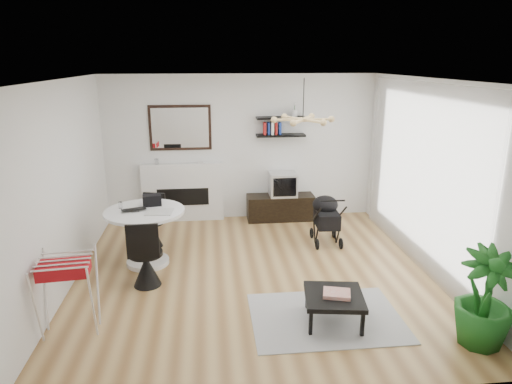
{
  "coord_description": "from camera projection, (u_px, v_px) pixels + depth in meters",
  "views": [
    {
      "loc": [
        -0.61,
        -5.88,
        2.95
      ],
      "look_at": [
        0.06,
        0.4,
        1.1
      ],
      "focal_mm": 32.0,
      "sensor_mm": 36.0,
      "label": 1
    }
  ],
  "objects": [
    {
      "name": "floor",
      "position": [
        255.0,
        274.0,
        6.5
      ],
      "size": [
        5.0,
        5.0,
        0.0
      ],
      "primitive_type": "plane",
      "color": "olive",
      "rests_on": "ground"
    },
    {
      "name": "ceiling",
      "position": [
        254.0,
        80.0,
        5.74
      ],
      "size": [
        5.0,
        5.0,
        0.0
      ],
      "primitive_type": "plane",
      "color": "white",
      "rests_on": "wall_back"
    },
    {
      "name": "wall_back",
      "position": [
        241.0,
        148.0,
        8.5
      ],
      "size": [
        5.0,
        0.0,
        5.0
      ],
      "primitive_type": "plane",
      "rotation": [
        1.57,
        0.0,
        0.0
      ],
      "color": "white",
      "rests_on": "floor"
    },
    {
      "name": "wall_left",
      "position": [
        62.0,
        188.0,
        5.86
      ],
      "size": [
        0.0,
        5.0,
        5.0
      ],
      "primitive_type": "plane",
      "rotation": [
        1.57,
        0.0,
        1.57
      ],
      "color": "white",
      "rests_on": "floor"
    },
    {
      "name": "wall_right",
      "position": [
        432.0,
        178.0,
        6.37
      ],
      "size": [
        0.0,
        5.0,
        5.0
      ],
      "primitive_type": "plane",
      "rotation": [
        1.57,
        0.0,
        -1.57
      ],
      "color": "white",
      "rests_on": "floor"
    },
    {
      "name": "sheer_curtain",
      "position": [
        419.0,
        175.0,
        6.55
      ],
      "size": [
        0.04,
        3.6,
        2.6
      ],
      "primitive_type": "cube",
      "color": "white",
      "rests_on": "wall_right"
    },
    {
      "name": "fireplace",
      "position": [
        183.0,
        185.0,
        8.51
      ],
      "size": [
        1.5,
        0.17,
        2.16
      ],
      "color": "white",
      "rests_on": "floor"
    },
    {
      "name": "shelf_lower",
      "position": [
        281.0,
        135.0,
        8.38
      ],
      "size": [
        0.9,
        0.25,
        0.04
      ],
      "primitive_type": "cube",
      "color": "black",
      "rests_on": "wall_back"
    },
    {
      "name": "shelf_upper",
      "position": [
        281.0,
        118.0,
        8.29
      ],
      "size": [
        0.9,
        0.25,
        0.04
      ],
      "primitive_type": "cube",
      "color": "black",
      "rests_on": "wall_back"
    },
    {
      "name": "pendant_lamp",
      "position": [
        303.0,
        120.0,
        6.25
      ],
      "size": [
        0.9,
        0.9,
        0.1
      ],
      "primitive_type": null,
      "color": "tan",
      "rests_on": "ceiling"
    },
    {
      "name": "tv_console",
      "position": [
        280.0,
        207.0,
        8.67
      ],
      "size": [
        1.26,
        0.44,
        0.47
      ],
      "primitive_type": "cube",
      "color": "black",
      "rests_on": "floor"
    },
    {
      "name": "crt_tv",
      "position": [
        283.0,
        184.0,
        8.54
      ],
      "size": [
        0.5,
        0.44,
        0.44
      ],
      "color": "silver",
      "rests_on": "tv_console"
    },
    {
      "name": "dining_table",
      "position": [
        146.0,
        229.0,
        6.68
      ],
      "size": [
        1.16,
        1.16,
        0.84
      ],
      "color": "white",
      "rests_on": "floor"
    },
    {
      "name": "laptop",
      "position": [
        134.0,
        211.0,
        6.52
      ],
      "size": [
        0.4,
        0.32,
        0.03
      ],
      "primitive_type": "imported",
      "rotation": [
        0.0,
        0.0,
        0.32
      ],
      "color": "black",
      "rests_on": "dining_table"
    },
    {
      "name": "black_bag",
      "position": [
        152.0,
        200.0,
        6.79
      ],
      "size": [
        0.29,
        0.2,
        0.16
      ],
      "primitive_type": "cube",
      "rotation": [
        0.0,
        0.0,
        0.13
      ],
      "color": "black",
      "rests_on": "dining_table"
    },
    {
      "name": "newspaper",
      "position": [
        159.0,
        212.0,
        6.51
      ],
      "size": [
        0.4,
        0.34,
        0.01
      ],
      "primitive_type": "cube",
      "rotation": [
        0.0,
        0.0,
        -0.1
      ],
      "color": "silver",
      "rests_on": "dining_table"
    },
    {
      "name": "drinking_glass",
      "position": [
        120.0,
        205.0,
        6.68
      ],
      "size": [
        0.06,
        0.06,
        0.09
      ],
      "primitive_type": "cylinder",
      "color": "white",
      "rests_on": "dining_table"
    },
    {
      "name": "chair_far",
      "position": [
        152.0,
        230.0,
        7.42
      ],
      "size": [
        0.44,
        0.45,
        0.86
      ],
      "rotation": [
        0.0,
        0.0,
        -0.29
      ],
      "color": "black",
      "rests_on": "floor"
    },
    {
      "name": "chair_near",
      "position": [
        146.0,
        265.0,
        6.09
      ],
      "size": [
        0.45,
        0.46,
        0.95
      ],
      "rotation": [
        0.0,
        0.0,
        3.16
      ],
      "color": "black",
      "rests_on": "floor"
    },
    {
      "name": "drying_rack",
      "position": [
        68.0,
        294.0,
        4.99
      ],
      "size": [
        0.65,
        0.62,
        0.9
      ],
      "rotation": [
        0.0,
        0.0,
        0.1
      ],
      "color": "white",
      "rests_on": "floor"
    },
    {
      "name": "stroller",
      "position": [
        326.0,
        221.0,
        7.55
      ],
      "size": [
        0.46,
        0.73,
        0.87
      ],
      "rotation": [
        0.0,
        0.0,
        -0.04
      ],
      "color": "black",
      "rests_on": "floor"
    },
    {
      "name": "rug",
      "position": [
        326.0,
        317.0,
        5.4
      ],
      "size": [
        1.76,
        1.27,
        0.01
      ],
      "primitive_type": "cube",
      "color": "#AAAAAA",
      "rests_on": "floor"
    },
    {
      "name": "coffee_table",
      "position": [
        334.0,
        298.0,
        5.24
      ],
      "size": [
        0.75,
        0.75,
        0.34
      ],
      "rotation": [
        0.0,
        0.0,
        -0.15
      ],
      "color": "black",
      "rests_on": "rug"
    },
    {
      "name": "magazines",
      "position": [
        337.0,
        294.0,
        5.2
      ],
      "size": [
        0.36,
        0.31,
        0.04
      ],
      "primitive_type": "cube",
      "rotation": [
        0.0,
        0.0,
        -0.28
      ],
      "color": "#C54731",
      "rests_on": "coffee_table"
    },
    {
      "name": "potted_plant",
      "position": [
        485.0,
        298.0,
        4.77
      ],
      "size": [
        0.62,
        0.62,
        1.09
      ],
      "primitive_type": "imported",
      "rotation": [
        0.0,
        0.0,
        -0.02
      ],
      "color": "#1A5D1B",
      "rests_on": "floor"
    }
  ]
}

